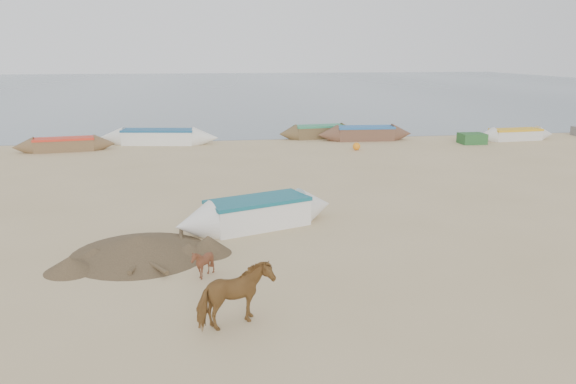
% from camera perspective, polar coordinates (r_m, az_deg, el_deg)
% --- Properties ---
extents(ground, '(140.00, 140.00, 0.00)m').
position_cam_1_polar(ground, '(15.14, 2.32, -7.31)').
color(ground, tan).
rests_on(ground, ground).
extents(sea, '(160.00, 160.00, 0.00)m').
position_cam_1_polar(sea, '(96.04, -7.21, 10.62)').
color(sea, slate).
rests_on(sea, ground).
extents(cow_adult, '(1.74, 1.34, 1.34)m').
position_cam_1_polar(cow_adult, '(11.69, -5.40, -10.47)').
color(cow_adult, brown).
rests_on(cow_adult, ground).
extents(calf_front, '(0.82, 0.76, 0.78)m').
position_cam_1_polar(calf_front, '(14.29, -8.66, -7.14)').
color(calf_front, '#592E1C').
rests_on(calf_front, ground).
extents(near_canoe, '(5.65, 3.24, 0.95)m').
position_cam_1_polar(near_canoe, '(18.13, -3.07, -2.12)').
color(near_canoe, white).
rests_on(near_canoe, ground).
extents(debris_pile, '(4.94, 4.94, 0.54)m').
position_cam_1_polar(debris_pile, '(16.29, -14.81, -5.21)').
color(debris_pile, brown).
rests_on(debris_pile, ground).
extents(waterline_canoes, '(59.83, 4.57, 0.93)m').
position_cam_1_polar(waterline_canoes, '(34.81, -5.52, 5.56)').
color(waterline_canoes, brown).
rests_on(waterline_canoes, ground).
extents(beach_clutter, '(46.00, 4.82, 0.64)m').
position_cam_1_polar(beach_clutter, '(34.24, 3.01, 5.25)').
color(beach_clutter, '#295D39').
rests_on(beach_clutter, ground).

